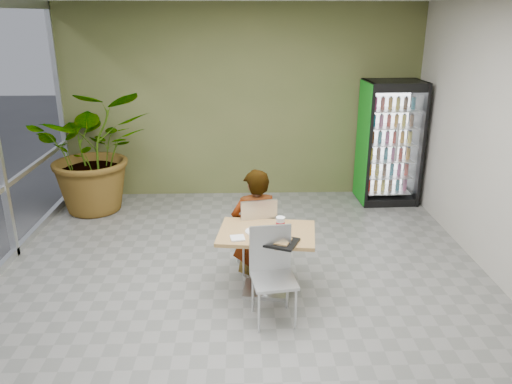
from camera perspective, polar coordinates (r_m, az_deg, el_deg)
ground at (r=5.72m, az=-1.48°, el=-12.08°), size 7.00×7.00×0.00m
room_envelope at (r=5.07m, az=-1.64°, el=3.50°), size 6.00×7.00×3.20m
dining_table at (r=5.60m, az=1.22°, el=-6.53°), size 1.14×0.87×0.75m
chair_far at (r=6.01m, az=0.11°, el=-4.27°), size 0.51×0.51×0.98m
chair_near at (r=5.17m, az=1.84°, el=-8.45°), size 0.49×0.50×0.98m
seated_woman at (r=6.08m, az=-0.09°, el=-4.65°), size 0.66×0.49×1.61m
pizza_plate at (r=5.50m, az=-0.06°, el=-4.41°), size 0.32×0.27×0.03m
soda_cup at (r=5.47m, az=2.80°, el=-3.78°), size 0.10×0.10×0.18m
napkin_stack at (r=5.34m, az=-2.13°, el=-5.29°), size 0.17×0.17×0.02m
cafeteria_tray at (r=5.25m, az=2.32°, el=-5.70°), size 0.52×0.46×0.02m
beverage_fridge at (r=8.54m, az=15.02°, el=5.46°), size 0.95×0.74×2.02m
potted_plant at (r=8.27m, az=-18.00°, el=4.53°), size 2.09×1.91×1.97m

